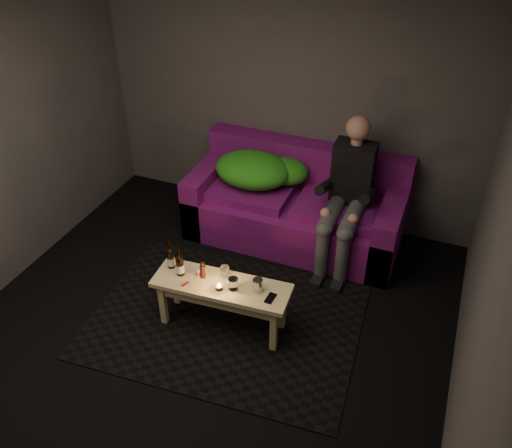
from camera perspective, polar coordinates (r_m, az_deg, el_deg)
The scene contains 17 objects.
floor at distance 4.63m, azimuth -6.45°, elevation -12.73°, with size 4.50×4.50×0.00m, color black.
room at distance 3.95m, azimuth -4.88°, elevation 8.34°, with size 4.50×4.50×4.50m.
rug at distance 4.81m, azimuth -3.21°, elevation -10.06°, with size 2.29×1.67×0.01m, color black.
sofa at distance 5.61m, azimuth 4.30°, elevation 1.77°, with size 2.15×0.97×0.92m.
green_blanket at distance 5.53m, azimuth 0.31°, elevation 5.74°, with size 0.94×0.64×0.32m.
person at distance 5.14m, azimuth 9.59°, elevation 3.31°, with size 0.39×0.89×1.43m.
coffee_table at distance 4.52m, azimuth -3.63°, elevation -7.09°, with size 1.17×0.44×0.47m.
beer_bottle_a at distance 4.61m, azimuth -8.98°, elevation -3.52°, with size 0.07×0.07×0.27m.
beer_bottle_b at distance 4.52m, azimuth -8.02°, elevation -4.26°, with size 0.07×0.07×0.27m.
salt_shaker at distance 4.52m, azimuth -6.05°, elevation -5.04°, with size 0.04×0.04×0.09m, color silver.
pepper_mill at distance 4.50m, azimuth -5.63°, elevation -4.99°, with size 0.04×0.04×0.12m, color black.
tumbler_back at distance 4.50m, azimuth -3.30°, elevation -5.01°, with size 0.08×0.08×0.09m, color white.
tealight at distance 4.40m, azimuth -3.89°, elevation -6.59°, with size 0.07×0.07×0.05m.
tumbler_front at distance 4.38m, azimuth -2.41°, elevation -6.30°, with size 0.08×0.08×0.10m, color white.
steel_cup at distance 4.36m, azimuth 0.19°, elevation -6.45°, with size 0.08×0.08×0.11m, color #ACADB3.
smartphone at distance 4.32m, azimuth 1.53°, elevation -7.81°, with size 0.06×0.13×0.01m, color black.
red_lighter at distance 4.48m, azimuth -7.46°, elevation -6.28°, with size 0.02×0.07×0.01m, color red.
Camera 1 is at (1.61, -2.66, 3.43)m, focal length 38.00 mm.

